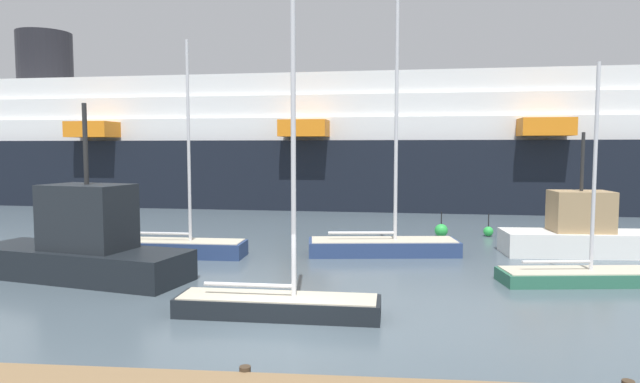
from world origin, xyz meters
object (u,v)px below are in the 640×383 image
fishing_boat_0 (83,246)px  channel_buoy_0 (441,230)px  cruise_ship (224,147)px  sailboat_0 (181,246)px  sailboat_4 (579,274)px  channel_buoy_1 (488,231)px  sailboat_1 (278,299)px  sailboat_3 (383,243)px  fishing_boat_1 (586,233)px

fishing_boat_0 → channel_buoy_0: fishing_boat_0 is taller
cruise_ship → sailboat_0: bearing=-75.3°
sailboat_4 → channel_buoy_1: size_ratio=6.27×
sailboat_1 → fishing_boat_0: (-8.30, 4.01, 0.77)m
sailboat_0 → cruise_ship: bearing=102.0°
channel_buoy_0 → cruise_ship: (-17.85, 19.63, 4.78)m
channel_buoy_0 → channel_buoy_1: (2.71, 0.46, -0.08)m
sailboat_4 → channel_buoy_0: (-3.75, 10.49, -0.00)m
sailboat_1 → channel_buoy_1: sailboat_1 is taller
sailboat_0 → channel_buoy_0: sailboat_0 is taller
fishing_boat_0 → cruise_ship: (-2.79, 31.06, 3.88)m
fishing_boat_0 → channel_buoy_0: 18.93m
sailboat_3 → fishing_boat_0: bearing=-159.3°
sailboat_3 → channel_buoy_1: bearing=38.2°
sailboat_0 → sailboat_1: 10.56m
channel_buoy_0 → sailboat_0: bearing=-152.1°
sailboat_1 → channel_buoy_0: sailboat_1 is taller
channel_buoy_1 → channel_buoy_0: bearing=-170.3°
sailboat_0 → fishing_boat_0: bearing=-114.4°
sailboat_4 → channel_buoy_0: sailboat_4 is taller
sailboat_0 → fishing_boat_1: bearing=7.4°
fishing_boat_1 → cruise_ship: size_ratio=0.08×
fishing_boat_0 → channel_buoy_1: (17.77, 11.90, -0.98)m
fishing_boat_0 → sailboat_3: bearing=40.9°
fishing_boat_1 → sailboat_4: bearing=66.5°
sailboat_0 → sailboat_3: size_ratio=0.78×
channel_buoy_1 → cruise_ship: bearing=137.0°
sailboat_3 → cruise_ship: 29.37m
channel_buoy_0 → sailboat_4: bearing=-70.4°
channel_buoy_0 → channel_buoy_1: bearing=9.7°
sailboat_4 → channel_buoy_0: bearing=102.9°
fishing_boat_1 → cruise_ship: cruise_ship is taller
channel_buoy_0 → sailboat_1: bearing=-113.6°
fishing_boat_0 → channel_buoy_0: size_ratio=6.36×
sailboat_0 → channel_buoy_1: bearing=26.3°
sailboat_0 → cruise_ship: cruise_ship is taller
sailboat_4 → sailboat_1: bearing=-161.5°
channel_buoy_1 → fishing_boat_0: bearing=-146.2°
sailboat_0 → sailboat_4: sailboat_0 is taller
sailboat_0 → fishing_boat_0: sailboat_0 is taller
sailboat_0 → fishing_boat_0: 5.20m
channel_buoy_0 → sailboat_3: bearing=-121.6°
sailboat_3 → fishing_boat_1: (9.49, 0.75, 0.46)m
fishing_boat_0 → sailboat_1: bearing=-11.8°
sailboat_1 → cruise_ship: 37.08m
sailboat_4 → fishing_boat_1: bearing=60.9°
fishing_boat_1 → cruise_ship: bearing=-46.7°
sailboat_4 → fishing_boat_1: size_ratio=1.04×
fishing_boat_1 → channel_buoy_0: fishing_boat_1 is taller
sailboat_0 → sailboat_1: sailboat_1 is taller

